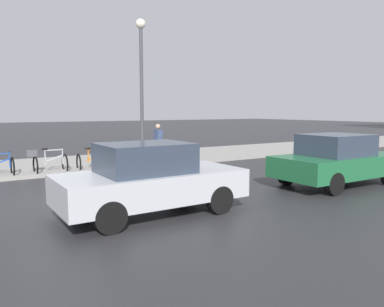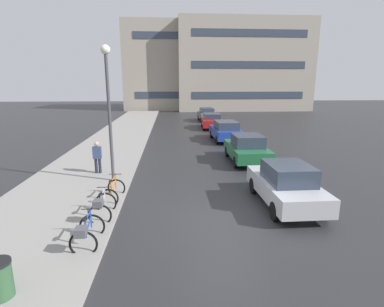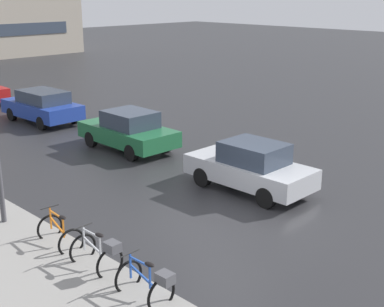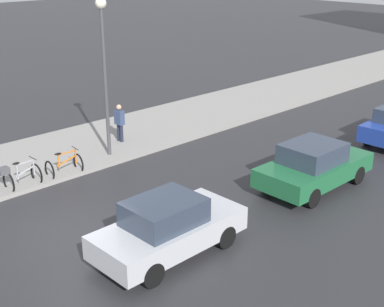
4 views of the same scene
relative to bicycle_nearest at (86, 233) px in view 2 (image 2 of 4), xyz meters
The scene contains 14 objects.
ground_plane 4.35m from the bicycle_nearest, 19.79° to the left, with size 140.00×140.00×0.00m, color #28282B.
sidewalk_kerb 11.63m from the bicycle_nearest, 99.55° to the left, with size 4.80×60.00×0.14m, color gray.
bicycle_nearest is the anchor object (origin of this frame).
bicycle_second 1.75m from the bicycle_nearest, 88.86° to the left, with size 0.78×1.35×1.00m.
bicycle_third 3.45m from the bicycle_nearest, 88.82° to the left, with size 0.80×1.23×0.97m.
car_silver 7.09m from the bicycle_nearest, 22.07° to the left, with size 1.86×4.18×1.61m.
car_green 11.28m from the bicycle_nearest, 53.40° to the left, with size 2.01×4.31×1.60m.
car_blue 17.03m from the bicycle_nearest, 66.87° to the left, with size 2.09×4.44×1.57m.
car_red 23.31m from the bicycle_nearest, 73.80° to the left, with size 2.18×4.49×1.53m.
car_grey 29.33m from the bicycle_nearest, 76.74° to the left, with size 1.91×4.26×1.58m.
pedestrian 7.04m from the bicycle_nearest, 100.39° to the left, with size 0.41×0.26×1.71m.
streetlamp 6.65m from the bicycle_nearest, 93.20° to the left, with size 0.40×0.40×6.02m.
building_facade_main 48.43m from the bicycle_nearest, 83.38° to the left, with size 21.56×10.58×14.40m.
building_facade_side 48.07m from the bicycle_nearest, 71.97° to the left, with size 21.90×10.23×14.61m.
Camera 2 is at (-1.75, -9.06, 4.45)m, focal length 28.00 mm.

